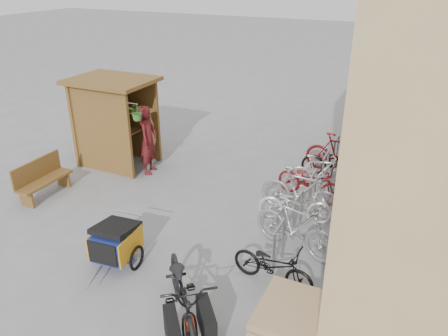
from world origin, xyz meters
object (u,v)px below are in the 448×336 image
at_px(kiosk, 112,110).
at_px(bike_4, 311,181).
at_px(bike_7, 339,154).
at_px(bench, 42,178).
at_px(pallet_stack, 292,318).
at_px(cargo_bike, 184,296).
at_px(bike_0, 273,265).
at_px(bike_6, 336,162).
at_px(person_kiosk, 148,140).
at_px(child_trailer, 116,241).
at_px(bike_1, 296,227).
at_px(bike_2, 295,204).
at_px(bike_3, 301,192).
at_px(shopping_carts, 373,128).
at_px(bike_5, 319,173).

height_order(kiosk, bike_4, kiosk).
bearing_deg(bike_7, bench, 128.51).
xyz_separation_m(kiosk, bike_7, (5.74, 1.99, -1.01)).
xyz_separation_m(pallet_stack, cargo_bike, (-1.50, -0.64, 0.36)).
height_order(cargo_bike, bike_4, cargo_bike).
relative_size(bike_0, bike_6, 0.85).
relative_size(person_kiosk, bike_4, 1.08).
relative_size(child_trailer, bike_7, 0.83).
bearing_deg(person_kiosk, bike_0, -135.86).
bearing_deg(kiosk, bike_1, -18.46).
bearing_deg(bench, bike_2, 13.52).
xyz_separation_m(bike_3, bike_7, (0.33, 2.48, -0.00)).
xyz_separation_m(bike_2, bike_7, (0.34, 2.82, 0.13)).
distance_m(child_trailer, bike_4, 4.74).
xyz_separation_m(bike_4, bike_7, (0.31, 1.69, 0.10)).
relative_size(shopping_carts, bike_7, 0.92).
bearing_deg(child_trailer, pallet_stack, -8.38).
height_order(kiosk, shopping_carts, kiosk).
xyz_separation_m(cargo_bike, bike_1, (0.95, 2.60, -0.03)).
xyz_separation_m(person_kiosk, bike_3, (4.25, -0.42, -0.37)).
bearing_deg(bike_7, person_kiosk, 117.97).
relative_size(pallet_stack, person_kiosk, 0.65).
bearing_deg(bike_0, shopping_carts, 2.78).
bearing_deg(pallet_stack, bike_5, 99.36).
bearing_deg(bike_5, person_kiosk, 86.83).
bearing_deg(bike_1, bike_5, 20.80).
bearing_deg(bike_1, bike_3, 28.61).
bearing_deg(shopping_carts, pallet_stack, -90.00).
bearing_deg(bike_0, cargo_bike, 157.01).
distance_m(bike_0, bike_1, 1.11).
bearing_deg(bike_6, child_trailer, 145.41).
bearing_deg(pallet_stack, child_trailer, 176.83).
height_order(bench, bike_6, bike_6).
height_order(kiosk, child_trailer, kiosk).
bearing_deg(bike_2, child_trailer, 126.25).
height_order(bike_0, bike_7, bike_7).
bearing_deg(cargo_bike, shopping_carts, 40.88).
bearing_deg(bench, bike_5, 27.47).
height_order(cargo_bike, bike_3, cargo_bike).
relative_size(person_kiosk, bike_6, 1.03).
height_order(pallet_stack, bike_5, bike_5).
bearing_deg(bike_5, pallet_stack, 174.08).
relative_size(bench, bike_2, 0.92).
distance_m(person_kiosk, bike_6, 4.91).
bearing_deg(child_trailer, person_kiosk, 110.05).
height_order(child_trailer, bike_1, bike_1).
bearing_deg(bike_1, bike_2, 32.90).
xyz_separation_m(kiosk, bike_0, (5.67, -3.02, -1.15)).
xyz_separation_m(bike_0, bike_3, (-0.25, 2.52, 0.15)).
height_order(pallet_stack, bike_1, bike_1).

